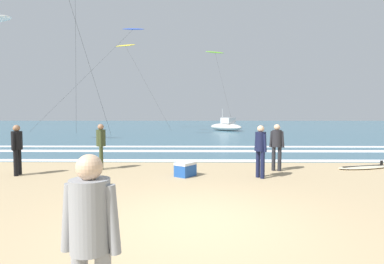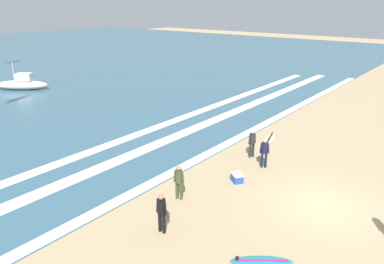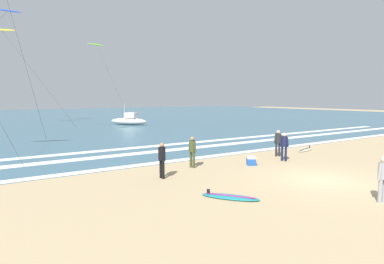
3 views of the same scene
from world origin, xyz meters
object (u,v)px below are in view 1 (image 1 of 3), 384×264
surfer_right_near (17,145)px  surfer_mid_group (91,234)px  kite_lime_high_right (215,53)px  surfer_foreground_main (277,143)px  surfer_left_near (101,142)px  offshore_boat (226,126)px  cooler_box (185,169)px  kite_yellow_mid_center (126,46)px  surfer_background_far (260,147)px  surfboard_near_water (363,167)px  kite_blue_high_left (133,30)px

surfer_right_near → surfer_mid_group: bearing=-55.6°
kite_lime_high_right → surfer_foreground_main: bearing=-90.4°
surfer_left_near → kite_lime_high_right: kite_lime_high_right is taller
offshore_boat → cooler_box: 27.49m
surfer_left_near → cooler_box: (3.00, -1.15, -0.74)m
kite_yellow_mid_center → offshore_boat: bearing=-23.8°
surfer_background_far → surfer_left_near: (-5.28, 1.38, 0.00)m
surfer_foreground_main → kite_lime_high_right: 38.90m
surfboard_near_water → kite_yellow_mid_center: (-15.86, 31.72, 11.54)m
surfer_right_near → surfer_background_far: same height
kite_blue_high_left → surfer_mid_group: bearing=-78.7°
offshore_boat → surfer_mid_group: bearing=-97.5°
kite_lime_high_right → cooler_box: (-3.35, -38.34, -11.46)m
surfer_right_near → surfer_background_far: 7.60m
surfboard_near_water → kite_lime_high_right: size_ratio=0.18×
surfboard_near_water → kite_yellow_mid_center: kite_yellow_mid_center is taller
surfer_foreground_main → surfer_background_far: bearing=-124.5°
kite_lime_high_right → kite_yellow_mid_center: (-12.87, -5.17, -0.09)m
surfer_left_near → surfer_mid_group: bearing=-72.9°
surfer_mid_group → surfer_left_near: (-2.48, 8.08, 0.00)m
kite_blue_high_left → cooler_box: kite_blue_high_left is taller
surfer_background_far → kite_yellow_mid_center: 36.98m
kite_blue_high_left → kite_yellow_mid_center: kite_blue_high_left is taller
offshore_boat → surfboard_near_water: bearing=-84.8°
surfer_mid_group → kite_blue_high_left: bearing=101.3°
surfer_foreground_main → surfer_left_near: (-6.09, 0.20, 0.00)m
kite_lime_high_right → cooler_box: 40.16m
surfer_right_near → kite_lime_high_right: bearing=77.3°
surfer_left_near → offshore_boat: bearing=74.9°
kite_blue_high_left → kite_lime_high_right: kite_blue_high_left is taller
kite_lime_high_right → surfboard_near_water: bearing=-85.4°
surfer_right_near → surfer_left_near: bearing=25.3°
surfer_left_near → kite_yellow_mid_center: 34.36m
kite_yellow_mid_center → surfer_left_near: bearing=-78.5°
surfboard_near_water → cooler_box: bearing=-167.1°
surfer_mid_group → cooler_box: bearing=85.7°
kite_blue_high_left → kite_lime_high_right: bearing=17.3°
surfboard_near_water → offshore_boat: size_ratio=0.42×
cooler_box → surfer_background_far: bearing=-5.8°
surfboard_near_water → kite_blue_high_left: size_ratio=0.15×
surfer_mid_group → kite_lime_high_right: size_ratio=0.13×
kite_lime_high_right → offshore_boat: bearing=-86.6°
kite_yellow_mid_center → kite_blue_high_left: bearing=62.1°
surfer_background_far → surfer_left_near: 5.46m
surfer_background_far → surfer_mid_group: 7.26m
kite_lime_high_right → offshore_boat: kite_lime_high_right is taller
surfer_background_far → kite_yellow_mid_center: size_ratio=0.13×
surfer_foreground_main → kite_lime_high_right: size_ratio=0.13×
kite_blue_high_left → surfer_left_near: bearing=-80.2°
surfer_mid_group → surfer_left_near: 8.45m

